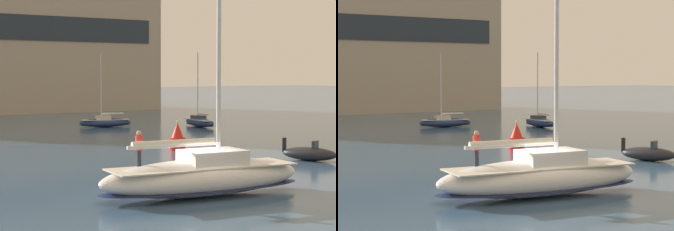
{
  "view_description": "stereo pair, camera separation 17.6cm",
  "coord_description": "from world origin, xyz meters",
  "views": [
    {
      "loc": [
        -17.75,
        -24.5,
        5.74
      ],
      "look_at": [
        0.0,
        3.0,
        3.6
      ],
      "focal_mm": 70.0,
      "sensor_mm": 36.0,
      "label": 1
    },
    {
      "loc": [
        -17.6,
        -24.59,
        5.74
      ],
      "look_at": [
        0.0,
        3.0,
        3.6
      ],
      "focal_mm": 70.0,
      "sensor_mm": 36.0,
      "label": 2
    }
  ],
  "objects": [
    {
      "name": "sailboat_main",
      "position": [
        0.02,
        -0.0,
        0.97
      ],
      "size": [
        10.66,
        4.14,
        14.27
      ],
      "color": "white",
      "rests_on": "ground"
    },
    {
      "name": "sailboat_moored_near_marina",
      "position": [
        14.12,
        37.14,
        0.53
      ],
      "size": [
        5.88,
        2.93,
        7.81
      ],
      "color": "navy",
      "rests_on": "ground"
    },
    {
      "name": "ground_plane",
      "position": [
        0.0,
        0.0,
        0.0
      ],
      "size": [
        400.0,
        400.0,
        0.0
      ],
      "primitive_type": "plane",
      "color": "#385675"
    },
    {
      "name": "channel_buoy",
      "position": [
        9.12,
        15.83,
        0.88
      ],
      "size": [
        1.23,
        1.23,
        2.21
      ],
      "color": "red",
      "rests_on": "ground"
    },
    {
      "name": "motor_tender",
      "position": [
        13.13,
        6.24,
        0.46
      ],
      "size": [
        2.94,
        3.94,
        1.41
      ],
      "color": "black",
      "rests_on": "ground"
    },
    {
      "name": "sailboat_moored_mid_channel",
      "position": [
        22.66,
        31.92,
        0.54
      ],
      "size": [
        2.39,
        5.9,
        7.9
      ],
      "color": "navy",
      "rests_on": "ground"
    },
    {
      "name": "waterfront_building",
      "position": [
        14.16,
        69.96,
        11.24
      ],
      "size": [
        45.89,
        17.95,
        22.42
      ],
      "color": "tan",
      "rests_on": "ground"
    }
  ]
}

